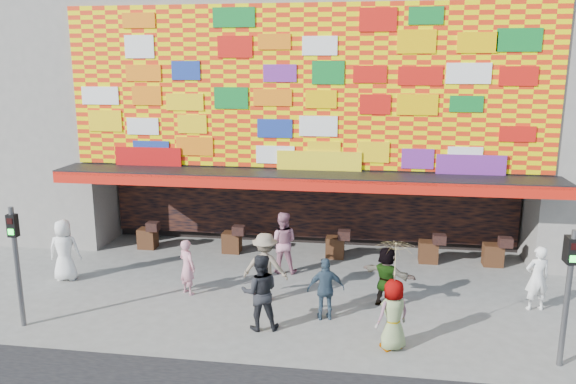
# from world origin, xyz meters

# --- Properties ---
(ground) EXTENTS (90.00, 90.00, 0.00)m
(ground) POSITION_xyz_m (0.00, 0.00, 0.00)
(ground) COLOR slate
(ground) RESTS_ON ground
(shop_building) EXTENTS (15.20, 9.40, 10.00)m
(shop_building) POSITION_xyz_m (0.00, 8.18, 5.23)
(shop_building) COLOR gray
(shop_building) RESTS_ON ground
(signal_left) EXTENTS (0.22, 0.20, 3.00)m
(signal_left) POSITION_xyz_m (-6.20, -1.50, 1.86)
(signal_left) COLOR #59595B
(signal_left) RESTS_ON ground
(signal_right) EXTENTS (0.22, 0.20, 3.00)m
(signal_right) POSITION_xyz_m (6.20, -1.50, 1.86)
(signal_right) COLOR #59595B
(signal_right) RESTS_ON ground
(ped_a) EXTENTS (1.00, 0.76, 1.84)m
(ped_a) POSITION_xyz_m (-6.74, 1.44, 0.92)
(ped_a) COLOR white
(ped_a) RESTS_ON ground
(ped_b) EXTENTS (0.68, 0.63, 1.56)m
(ped_b) POSITION_xyz_m (-2.84, 1.00, 0.78)
(ped_b) COLOR #CD8495
(ped_b) RESTS_ON ground
(ped_c) EXTENTS (1.04, 0.89, 1.88)m
(ped_c) POSITION_xyz_m (-0.43, -0.78, 0.94)
(ped_c) COLOR black
(ped_c) RESTS_ON ground
(ped_d) EXTENTS (1.24, 0.74, 1.88)m
(ped_d) POSITION_xyz_m (-0.63, 0.90, 0.94)
(ped_d) COLOR gray
(ped_d) RESTS_ON ground
(ped_e) EXTENTS (1.00, 0.59, 1.60)m
(ped_e) POSITION_xyz_m (1.08, -0.02, 0.80)
(ped_e) COLOR #34485B
(ped_e) RESTS_ON ground
(ped_f) EXTENTS (1.56, 1.14, 1.63)m
(ped_f) POSITION_xyz_m (2.59, 1.02, 0.81)
(ped_f) COLOR gray
(ped_f) RESTS_ON ground
(ped_g) EXTENTS (0.95, 0.87, 1.63)m
(ped_g) POSITION_xyz_m (2.69, -1.30, 0.82)
(ped_g) COLOR gray
(ped_g) RESTS_ON ground
(ped_h) EXTENTS (0.71, 0.54, 1.73)m
(ped_h) POSITION_xyz_m (6.43, 1.35, 0.86)
(ped_h) COLOR white
(ped_h) RESTS_ON ground
(ped_i) EXTENTS (0.96, 0.76, 1.90)m
(ped_i) POSITION_xyz_m (-0.51, 3.02, 0.95)
(ped_i) COLOR #BE7B91
(ped_i) RESTS_ON ground
(parasol) EXTENTS (1.09, 1.10, 1.78)m
(parasol) POSITION_xyz_m (2.69, -1.30, 2.11)
(parasol) COLOR #F9E79D
(parasol) RESTS_ON ground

